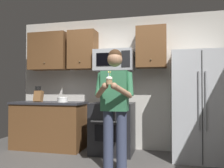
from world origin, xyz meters
TOP-DOWN VIEW (x-y plane):
  - wall_back at (0.00, 1.75)m, footprint 4.40×0.10m
  - oven_range at (-0.15, 1.36)m, footprint 0.76×0.70m
  - microwave at (-0.15, 1.48)m, footprint 0.74×0.41m
  - refrigerator at (1.35, 1.32)m, footprint 0.90×0.75m
  - cabinet_row_upper at (-0.72, 1.53)m, footprint 2.78×0.36m
  - counter_left at (-1.45, 1.38)m, footprint 1.44×0.66m
  - knife_block at (-1.66, 1.33)m, footprint 0.16×0.15m
  - bowl_large_white at (-1.15, 1.34)m, footprint 0.21×0.21m
  - person at (0.09, 0.49)m, footprint 0.60×0.48m
  - cupcake at (0.09, 0.16)m, footprint 0.09×0.09m

SIDE VIEW (x-z plane):
  - oven_range at x=-0.15m, z-range 0.00..0.93m
  - counter_left at x=-1.45m, z-range 0.00..0.92m
  - refrigerator at x=1.35m, z-range 0.00..1.80m
  - bowl_large_white at x=-1.15m, z-range 0.92..1.02m
  - person at x=0.09m, z-range 0.11..1.88m
  - knife_block at x=-1.66m, z-range 0.88..1.20m
  - cupcake at x=0.09m, z-range 1.21..1.38m
  - wall_back at x=0.00m, z-range 0.00..2.60m
  - microwave at x=-0.15m, z-range 1.52..1.92m
  - cabinet_row_upper at x=-0.72m, z-range 1.57..2.33m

